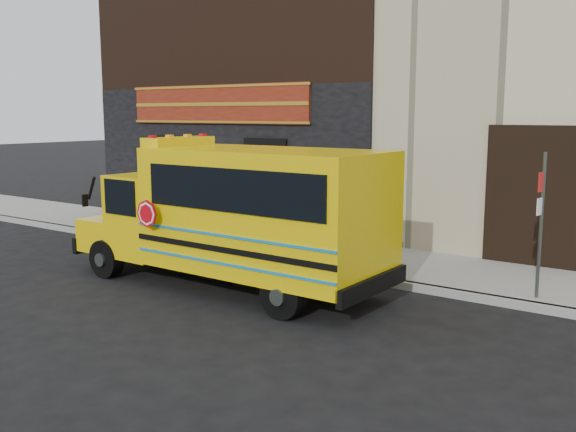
# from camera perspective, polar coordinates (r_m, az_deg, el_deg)

# --- Properties ---
(ground) EXTENTS (120.00, 120.00, 0.00)m
(ground) POSITION_cam_1_polar(r_m,az_deg,el_deg) (11.92, -5.43, -7.47)
(ground) COLOR black
(ground) RESTS_ON ground
(curb) EXTENTS (40.00, 0.20, 0.15)m
(curb) POSITION_cam_1_polar(r_m,az_deg,el_deg) (13.90, 1.60, -4.70)
(curb) COLOR gray
(curb) RESTS_ON ground
(sidewalk) EXTENTS (40.00, 3.00, 0.15)m
(sidewalk) POSITION_cam_1_polar(r_m,az_deg,el_deg) (15.13, 4.77, -3.58)
(sidewalk) COLOR gray
(sidewalk) RESTS_ON ground
(building) EXTENTS (20.00, 10.70, 12.00)m
(building) POSITION_cam_1_polar(r_m,az_deg,el_deg) (20.69, 14.29, 16.43)
(building) COLOR #C4BC93
(building) RESTS_ON sidewalk
(school_bus) EXTENTS (6.94, 2.44, 2.92)m
(school_bus) POSITION_cam_1_polar(r_m,az_deg,el_deg) (12.32, -4.42, 0.29)
(school_bus) COLOR black
(school_bus) RESTS_ON ground
(sign_pole) EXTENTS (0.07, 0.24, 2.74)m
(sign_pole) POSITION_cam_1_polar(r_m,az_deg,el_deg) (12.04, 21.54, -0.46)
(sign_pole) COLOR #404842
(sign_pole) RESTS_ON ground
(bicycle) EXTENTS (1.93, 0.69, 1.14)m
(bicycle) POSITION_cam_1_polar(r_m,az_deg,el_deg) (13.33, -6.84, -3.19)
(bicycle) COLOR black
(bicycle) RESTS_ON ground
(cyclist) EXTENTS (0.44, 0.64, 1.69)m
(cyclist) POSITION_cam_1_polar(r_m,az_deg,el_deg) (13.18, -6.58, -2.10)
(cyclist) COLOR black
(cyclist) RESTS_ON ground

